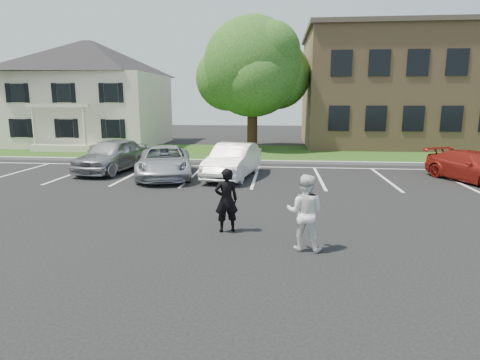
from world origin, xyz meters
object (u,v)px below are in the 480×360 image
object	(u,v)px
car_red_compact	(474,167)
man_black_suit	(226,200)
car_white_sedan	(233,161)
house	(92,93)
car_silver_west	(112,155)
man_white_shirt	(305,213)
car_silver_minivan	(164,162)
office_building	(458,89)
tree	(254,70)

from	to	relation	value
car_red_compact	man_black_suit	bearing A→B (deg)	-164.47
car_white_sedan	house	bearing A→B (deg)	144.61
car_silver_west	man_white_shirt	bearing A→B (deg)	-39.73
car_silver_west	car_red_compact	bearing A→B (deg)	4.79
car_silver_minivan	car_red_compact	size ratio (longest dim) A/B	1.13
office_building	car_red_compact	bearing A→B (deg)	-109.14
tree	man_white_shirt	size ratio (longest dim) A/B	5.07
car_silver_minivan	car_white_sedan	distance (m)	3.02
house	car_silver_minivan	distance (m)	15.63
house	man_black_suit	bearing A→B (deg)	-56.96
house	car_silver_west	distance (m)	13.16
man_white_shirt	car_silver_minivan	world-z (taller)	man_white_shirt
house	car_red_compact	bearing A→B (deg)	-28.93
man_black_suit	man_white_shirt	world-z (taller)	man_white_shirt
car_red_compact	house	bearing A→B (deg)	128.51
man_white_shirt	car_red_compact	world-z (taller)	man_white_shirt
man_white_shirt	car_white_sedan	distance (m)	8.91
man_white_shirt	car_silver_west	bearing A→B (deg)	-35.37
office_building	man_white_shirt	size ratio (longest dim) A/B	12.92
office_building	car_silver_west	distance (m)	24.93
office_building	car_red_compact	world-z (taller)	office_building
car_silver_west	car_red_compact	distance (m)	15.94
office_building	tree	bearing A→B (deg)	-165.96
car_silver_west	car_white_sedan	xyz separation A→B (m)	(5.87, -0.88, -0.05)
house	office_building	size ratio (longest dim) A/B	0.46
tree	office_building	bearing A→B (deg)	14.04
car_silver_minivan	tree	bearing A→B (deg)	59.03
tree	car_silver_west	world-z (taller)	tree
man_white_shirt	car_silver_minivan	distance (m)	9.99
car_silver_west	car_white_sedan	distance (m)	5.94
office_building	car_white_sedan	size ratio (longest dim) A/B	5.01
man_white_shirt	car_white_sedan	size ratio (longest dim) A/B	0.39
man_black_suit	car_silver_minivan	xyz separation A→B (m)	(-3.69, 7.17, -0.15)
car_silver_west	car_silver_minivan	size ratio (longest dim) A/B	0.94
man_black_suit	car_silver_west	world-z (taller)	man_black_suit
house	car_white_sedan	xyz separation A→B (m)	(12.03, -12.11, -3.09)
house	tree	size ratio (longest dim) A/B	1.17
man_black_suit	man_white_shirt	bearing A→B (deg)	130.89
office_building	man_black_suit	distance (m)	26.08
house	office_building	bearing A→B (deg)	4.28
man_white_shirt	car_white_sedan	xyz separation A→B (m)	(-2.59, 8.52, -0.13)
man_black_suit	house	bearing A→B (deg)	-76.35
house	man_white_shirt	xyz separation A→B (m)	(14.62, -20.63, -2.96)
man_white_shirt	car_silver_west	size ratio (longest dim) A/B	0.38
car_silver_west	man_black_suit	bearing A→B (deg)	-43.48
car_silver_west	car_silver_minivan	bearing A→B (deg)	-13.47
man_black_suit	car_red_compact	distance (m)	11.90
house	car_red_compact	size ratio (longest dim) A/B	2.38
office_building	man_black_suit	xyz separation A→B (m)	(-14.30, -21.56, -3.33)
tree	car_white_sedan	size ratio (longest dim) A/B	1.97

